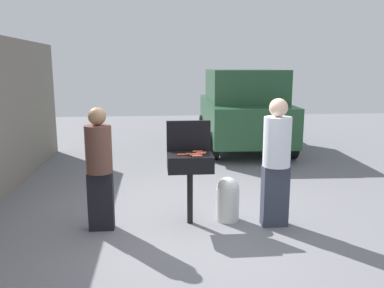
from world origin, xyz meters
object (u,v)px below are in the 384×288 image
object	(u,v)px
hot_dog_0	(182,155)
propane_tank	(228,198)
hot_dog_3	(202,153)
hot_dog_4	(197,156)
hot_dog_1	(201,153)
person_left	(99,165)
hot_dog_7	(195,155)
bbq_grill	(190,165)
hot_dog_2	(198,154)
hot_dog_6	(198,152)
parked_minivan	(242,108)
person_right	(276,158)
hot_dog_5	(191,154)

from	to	relation	value
hot_dog_0	propane_tank	size ratio (longest dim) A/B	0.21
hot_dog_3	hot_dog_4	distance (m)	0.20
hot_dog_1	person_left	distance (m)	1.32
hot_dog_1	hot_dog_7	bearing A→B (deg)	-133.44
bbq_grill	hot_dog_2	xyz separation A→B (m)	(0.09, -0.07, 0.16)
hot_dog_0	person_left	bearing A→B (deg)	-178.52
hot_dog_0	hot_dog_2	bearing A→B (deg)	0.26
hot_dog_6	person_left	size ratio (longest dim) A/B	0.08
hot_dog_4	parked_minivan	size ratio (longest dim) A/B	0.03
hot_dog_7	person_left	distance (m)	1.23
hot_dog_0	person_left	xyz separation A→B (m)	(-1.06, -0.03, -0.10)
hot_dog_2	hot_dog_3	bearing A→B (deg)	56.37
hot_dog_4	hot_dog_0	bearing A→B (deg)	153.88
hot_dog_4	person_right	world-z (taller)	person_right
person_left	hot_dog_3	bearing A→B (deg)	1.47
propane_tank	hot_dog_6	bearing A→B (deg)	171.53
person_right	hot_dog_3	bearing A→B (deg)	-28.55
bbq_grill	person_left	world-z (taller)	person_left
hot_dog_5	propane_tank	world-z (taller)	hot_dog_5
hot_dog_5	hot_dog_3	bearing A→B (deg)	23.28
bbq_grill	hot_dog_4	distance (m)	0.24
hot_dog_6	parked_minivan	distance (m)	5.29
hot_dog_4	hot_dog_7	xyz separation A→B (m)	(-0.03, 0.05, 0.00)
bbq_grill	propane_tank	size ratio (longest dim) A/B	1.56
hot_dog_3	parked_minivan	xyz separation A→B (m)	(1.68, 5.08, 0.05)
hot_dog_1	hot_dog_2	xyz separation A→B (m)	(-0.05, -0.05, 0.00)
hot_dog_1	parked_minivan	world-z (taller)	parked_minivan
hot_dog_1	hot_dog_2	world-z (taller)	same
hot_dog_2	hot_dog_3	size ratio (longest dim) A/B	1.00
hot_dog_1	hot_dog_6	world-z (taller)	same
bbq_grill	hot_dog_6	size ratio (longest dim) A/B	7.39
hot_dog_4	person_left	xyz separation A→B (m)	(-1.25, 0.06, -0.10)
person_right	parked_minivan	xyz separation A→B (m)	(0.72, 5.29, 0.10)
hot_dog_7	parked_minivan	size ratio (longest dim) A/B	0.03
hot_dog_5	person_left	bearing A→B (deg)	-177.07
person_left	person_right	bearing A→B (deg)	-5.98
hot_dog_2	person_left	bearing A→B (deg)	-178.71
hot_dog_3	hot_dog_6	distance (m)	0.09
propane_tank	person_right	xyz separation A→B (m)	(0.59, -0.23, 0.61)
hot_dog_7	person_right	world-z (taller)	person_right
hot_dog_4	propane_tank	bearing A→B (deg)	25.00
hot_dog_3	person_left	size ratio (longest dim) A/B	0.08
hot_dog_2	hot_dog_3	xyz separation A→B (m)	(0.06, 0.10, 0.00)
hot_dog_6	hot_dog_3	bearing A→B (deg)	-61.63
bbq_grill	hot_dog_1	size ratio (longest dim) A/B	7.39
bbq_grill	hot_dog_2	size ratio (longest dim) A/B	7.39
hot_dog_7	parked_minivan	distance (m)	5.52
hot_dog_3	hot_dog_5	world-z (taller)	same
hot_dog_2	hot_dog_5	distance (m)	0.09
bbq_grill	hot_dog_4	bearing A→B (deg)	-64.25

